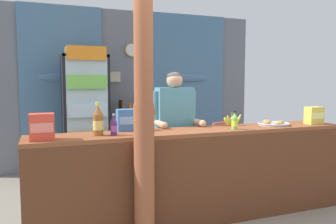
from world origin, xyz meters
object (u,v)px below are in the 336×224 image
at_px(soda_bottle_lime_soda, 235,121).
at_px(snack_box_crackers, 42,127).
at_px(drink_fridge, 86,108).
at_px(plastic_lawn_chair, 214,143).
at_px(snack_box_biscuit, 127,120).
at_px(snack_box_instant_noodle, 314,115).
at_px(pastry_tray, 273,124).
at_px(stall_counter, 203,167).
at_px(bottle_shelf_rack, 134,133).
at_px(shopkeeper, 175,122).
at_px(soda_bottle_grape_soda, 114,126).
at_px(timber_post, 144,110).
at_px(soda_bottle_iced_tea, 98,121).
at_px(banana_bunch, 232,121).

height_order(soda_bottle_lime_soda, snack_box_crackers, snack_box_crackers).
bearing_deg(drink_fridge, plastic_lawn_chair, -11.89).
height_order(snack_box_biscuit, snack_box_instant_noodle, snack_box_biscuit).
xyz_separation_m(snack_box_crackers, pastry_tray, (2.58, 0.11, -0.10)).
distance_m(plastic_lawn_chair, pastry_tray, 1.69).
xyz_separation_m(drink_fridge, snack_box_biscuit, (0.21, -1.86, 0.01)).
bearing_deg(plastic_lawn_chair, stall_counter, -122.07).
relative_size(stall_counter, bottle_shelf_rack, 2.95).
height_order(drink_fridge, shopkeeper, drink_fridge).
bearing_deg(soda_bottle_grape_soda, shopkeeper, 30.56).
bearing_deg(stall_counter, timber_post, -161.36).
bearing_deg(pastry_tray, drink_fridge, 133.61).
relative_size(stall_counter, snack_box_crackers, 14.94).
bearing_deg(soda_bottle_grape_soda, timber_post, -54.33).
bearing_deg(plastic_lawn_chair, pastry_tray, -93.26).
height_order(soda_bottle_lime_soda, snack_box_biscuit, snack_box_biscuit).
relative_size(stall_counter, soda_bottle_iced_tea, 10.99).
height_order(timber_post, snack_box_instant_noodle, timber_post).
xyz_separation_m(plastic_lawn_chair, pastry_tray, (-0.09, -1.61, 0.52)).
bearing_deg(bottle_shelf_rack, snack_box_biscuit, -106.60).
relative_size(soda_bottle_grape_soda, pastry_tray, 0.56).
distance_m(snack_box_crackers, snack_box_instant_noodle, 3.11).
relative_size(drink_fridge, snack_box_instant_noodle, 9.67).
xyz_separation_m(stall_counter, timber_post, (-0.72, -0.24, 0.65)).
height_order(stall_counter, soda_bottle_grape_soda, soda_bottle_grape_soda).
bearing_deg(bottle_shelf_rack, plastic_lawn_chair, -31.98).
bearing_deg(drink_fridge, soda_bottle_iced_tea, -93.62).
bearing_deg(timber_post, shopkeeper, 51.99).
height_order(shopkeeper, snack_box_instant_noodle, shopkeeper).
bearing_deg(snack_box_crackers, soda_bottle_grape_soda, 3.63).
xyz_separation_m(snack_box_instant_noodle, pastry_tray, (-0.54, 0.08, -0.09)).
bearing_deg(soda_bottle_lime_soda, stall_counter, 178.12).
xyz_separation_m(stall_counter, pastry_tray, (0.99, 0.12, 0.41)).
relative_size(soda_bottle_lime_soda, banana_bunch, 0.77).
height_order(soda_bottle_lime_soda, snack_box_instant_noodle, snack_box_instant_noodle).
xyz_separation_m(soda_bottle_iced_tea, snack_box_instant_noodle, (2.61, -0.05, -0.03)).
height_order(soda_bottle_iced_tea, soda_bottle_grape_soda, soda_bottle_iced_tea).
distance_m(shopkeeper, snack_box_crackers, 1.58).
xyz_separation_m(drink_fridge, soda_bottle_iced_tea, (-0.13, -2.06, 0.03)).
height_order(bottle_shelf_rack, banana_bunch, bottle_shelf_rack).
bearing_deg(shopkeeper, pastry_tray, -21.14).
bearing_deg(stall_counter, bottle_shelf_rack, 92.15).
height_order(plastic_lawn_chair, soda_bottle_grape_soda, soda_bottle_grape_soda).
height_order(timber_post, pastry_tray, timber_post).
xyz_separation_m(soda_bottle_lime_soda, soda_bottle_grape_soda, (-1.31, 0.07, 0.00)).
bearing_deg(shopkeeper, banana_bunch, -24.39).
bearing_deg(timber_post, pastry_tray, 12.08).
relative_size(soda_bottle_iced_tea, soda_bottle_lime_soda, 1.58).
height_order(plastic_lawn_chair, banana_bunch, banana_bunch).
bearing_deg(shopkeeper, soda_bottle_lime_soda, -49.69).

